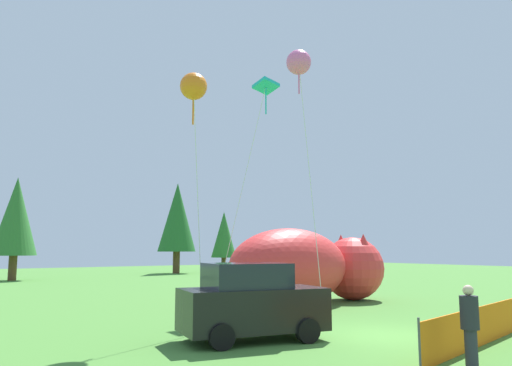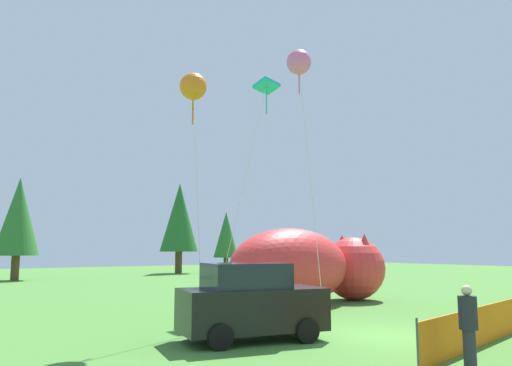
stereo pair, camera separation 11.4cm
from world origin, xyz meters
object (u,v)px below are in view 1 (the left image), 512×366
(kite_teal_diamond, at_px, (265,91))
(parked_car, at_px, (251,302))
(kite_orange_flower, at_px, (194,87))
(spectator_in_yellow_shirt, at_px, (470,323))
(inflatable_cat, at_px, (307,269))
(kite_pink_octopus, at_px, (299,63))
(folding_chair, at_px, (478,309))

(kite_teal_diamond, bearing_deg, parked_car, -128.86)
(kite_orange_flower, bearing_deg, spectator_in_yellow_shirt, -72.79)
(kite_orange_flower, bearing_deg, inflatable_cat, 23.80)
(inflatable_cat, bearing_deg, kite_pink_octopus, -136.69)
(parked_car, height_order, inflatable_cat, inflatable_cat)
(kite_pink_octopus, relative_size, kite_orange_flower, 1.25)
(parked_car, xyz_separation_m, kite_teal_diamond, (4.71, 5.84, 8.51))
(kite_pink_octopus, bearing_deg, inflatable_cat, 46.22)
(kite_orange_flower, bearing_deg, folding_chair, -27.13)
(folding_chair, distance_m, kite_teal_diamond, 12.31)
(spectator_in_yellow_shirt, height_order, kite_teal_diamond, kite_teal_diamond)
(folding_chair, relative_size, inflatable_cat, 0.10)
(folding_chair, height_order, kite_pink_octopus, kite_pink_octopus)
(parked_car, relative_size, kite_teal_diamond, 0.42)
(parked_car, bearing_deg, kite_teal_diamond, 63.06)
(inflatable_cat, bearing_deg, folding_chair, -87.02)
(folding_chair, bearing_deg, kite_orange_flower, -127.86)
(parked_car, xyz_separation_m, spectator_in_yellow_shirt, (1.91, -5.38, -0.08))
(parked_car, relative_size, spectator_in_yellow_shirt, 2.42)
(kite_orange_flower, bearing_deg, parked_car, -77.81)
(spectator_in_yellow_shirt, distance_m, kite_teal_diamond, 14.41)
(folding_chair, height_order, kite_teal_diamond, kite_teal_diamond)
(parked_car, height_order, kite_orange_flower, kite_orange_flower)
(folding_chair, distance_m, spectator_in_yellow_shirt, 7.11)
(folding_chair, bearing_deg, kite_pink_octopus, -152.88)
(inflatable_cat, bearing_deg, kite_teal_diamond, -178.67)
(spectator_in_yellow_shirt, relative_size, kite_teal_diamond, 0.17)
(inflatable_cat, relative_size, kite_teal_diamond, 0.89)
(parked_car, relative_size, folding_chair, 4.77)
(spectator_in_yellow_shirt, xyz_separation_m, kite_orange_flower, (-2.47, 7.98, 6.87))
(kite_pink_octopus, height_order, kite_orange_flower, kite_pink_octopus)
(folding_chair, bearing_deg, spectator_in_yellow_shirt, -70.48)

